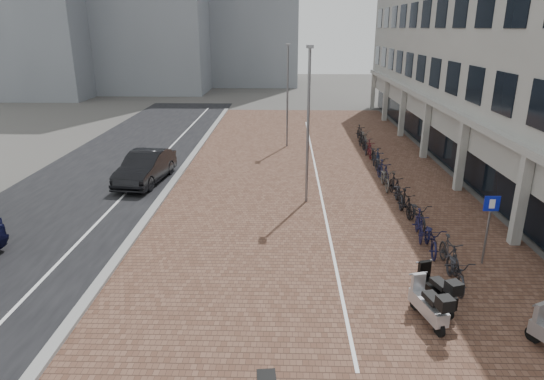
{
  "coord_description": "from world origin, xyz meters",
  "views": [
    {
      "loc": [
        0.52,
        -11.82,
        7.44
      ],
      "look_at": [
        0.0,
        6.0,
        1.3
      ],
      "focal_mm": 31.28,
      "sensor_mm": 36.0,
      "label": 1
    }
  ],
  "objects_px": {
    "car_dark": "(145,167)",
    "parking_sign": "(489,219)",
    "scooter_front": "(428,303)",
    "scooter_mid": "(436,289)"
  },
  "relations": [
    {
      "from": "car_dark",
      "to": "parking_sign",
      "type": "distance_m",
      "value": 15.98
    },
    {
      "from": "car_dark",
      "to": "scooter_front",
      "type": "xyz_separation_m",
      "value": [
        10.81,
        -11.76,
        -0.2
      ]
    },
    {
      "from": "car_dark",
      "to": "parking_sign",
      "type": "relative_size",
      "value": 1.98
    },
    {
      "from": "scooter_front",
      "to": "scooter_mid",
      "type": "relative_size",
      "value": 1.0
    },
    {
      "from": "scooter_front",
      "to": "scooter_mid",
      "type": "height_order",
      "value": "scooter_front"
    },
    {
      "from": "scooter_mid",
      "to": "parking_sign",
      "type": "distance_m",
      "value": 3.67
    },
    {
      "from": "scooter_front",
      "to": "scooter_mid",
      "type": "bearing_deg",
      "value": 46.78
    },
    {
      "from": "car_dark",
      "to": "parking_sign",
      "type": "height_order",
      "value": "parking_sign"
    },
    {
      "from": "car_dark",
      "to": "scooter_mid",
      "type": "xyz_separation_m",
      "value": [
        11.22,
        -11.02,
        -0.2
      ]
    },
    {
      "from": "scooter_front",
      "to": "parking_sign",
      "type": "distance_m",
      "value": 4.47
    }
  ]
}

